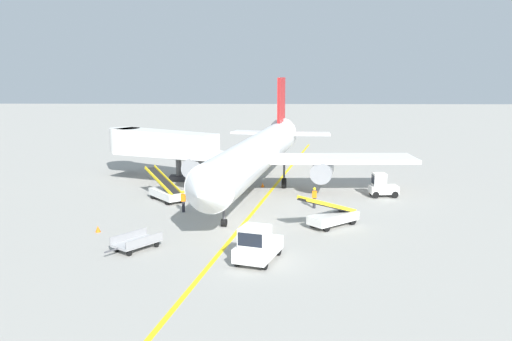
{
  "coord_description": "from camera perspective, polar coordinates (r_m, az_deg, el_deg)",
  "views": [
    {
      "loc": [
        1.73,
        -36.24,
        10.67
      ],
      "look_at": [
        0.79,
        8.64,
        2.5
      ],
      "focal_mm": 37.92,
      "sensor_mm": 36.0,
      "label": 1
    }
  ],
  "objects": [
    {
      "name": "ground_plane",
      "position": [
        37.81,
        -1.47,
        -6.08
      ],
      "size": [
        300.0,
        300.0,
        0.0
      ],
      "primitive_type": "plane",
      "color": "#9E9B93"
    },
    {
      "name": "taxi_line_yellow",
      "position": [
        42.6,
        -0.1,
        -4.18
      ],
      "size": [
        14.7,
        78.75,
        0.01
      ],
      "primitive_type": "cube",
      "rotation": [
        0.0,
        0.0,
        -0.18
      ],
      "color": "yellow",
      "rests_on": "ground"
    },
    {
      "name": "airliner",
      "position": [
        48.96,
        0.2,
        1.8
      ],
      "size": [
        28.14,
        35.2,
        10.1
      ],
      "color": "white",
      "rests_on": "ground"
    },
    {
      "name": "jet_bridge",
      "position": [
        56.22,
        -10.62,
        2.85
      ],
      "size": [
        12.18,
        8.96,
        4.85
      ],
      "color": "silver",
      "rests_on": "ground"
    },
    {
      "name": "pushback_tug",
      "position": [
        31.02,
        0.14,
        -7.86
      ],
      "size": [
        2.94,
        4.02,
        2.2
      ],
      "color": "silver",
      "rests_on": "ground"
    },
    {
      "name": "baggage_tug_near_wing",
      "position": [
        48.15,
        13.15,
        -1.63
      ],
      "size": [
        2.49,
        1.49,
        2.1
      ],
      "color": "silver",
      "rests_on": "ground"
    },
    {
      "name": "belt_loader_forward_hold",
      "position": [
        38.35,
        8.02,
        -4.74
      ],
      "size": [
        4.63,
        4.18,
        2.59
      ],
      "color": "silver",
      "rests_on": "ground"
    },
    {
      "name": "belt_loader_aft_hold",
      "position": [
        46.17,
        -9.47,
        -2.2
      ],
      "size": [
        4.06,
        4.71,
        2.59
      ],
      "color": "silver",
      "rests_on": "ground"
    },
    {
      "name": "baggage_cart_loaded",
      "position": [
        34.02,
        -12.48,
        -7.39
      ],
      "size": [
        2.94,
        3.47,
        0.94
      ],
      "color": "#A5A5A8",
      "rests_on": "ground"
    },
    {
      "name": "ground_crew_marshaller",
      "position": [
        42.18,
        -7.68,
        -3.16
      ],
      "size": [
        0.36,
        0.24,
        1.7
      ],
      "color": "#26262D",
      "rests_on": "ground"
    },
    {
      "name": "ground_crew_wing_walker",
      "position": [
        43.2,
        6.17,
        -2.8
      ],
      "size": [
        0.36,
        0.24,
        1.7
      ],
      "color": "#26262D",
      "rests_on": "ground"
    },
    {
      "name": "safety_cone_nose_left",
      "position": [
        54.91,
        6.9,
        -0.73
      ],
      "size": [
        0.36,
        0.36,
        0.44
      ],
      "primitive_type": "cone",
      "color": "orange",
      "rests_on": "ground"
    },
    {
      "name": "safety_cone_nose_right",
      "position": [
        50.23,
        -2.87,
        -1.71
      ],
      "size": [
        0.36,
        0.36,
        0.44
      ],
      "primitive_type": "cone",
      "color": "orange",
      "rests_on": "ground"
    },
    {
      "name": "safety_cone_wingtip_left",
      "position": [
        46.47,
        -3.96,
        -2.71
      ],
      "size": [
        0.36,
        0.36,
        0.44
      ],
      "primitive_type": "cone",
      "color": "orange",
      "rests_on": "ground"
    },
    {
      "name": "safety_cone_wingtip_right",
      "position": [
        50.9,
        0.71,
        -1.53
      ],
      "size": [
        0.36,
        0.36,
        0.44
      ],
      "primitive_type": "cone",
      "color": "orange",
      "rests_on": "ground"
    },
    {
      "name": "safety_cone_tail_area",
      "position": [
        38.33,
        -16.34,
        -5.93
      ],
      "size": [
        0.36,
        0.36,
        0.44
      ],
      "primitive_type": "cone",
      "color": "orange",
      "rests_on": "ground"
    }
  ]
}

